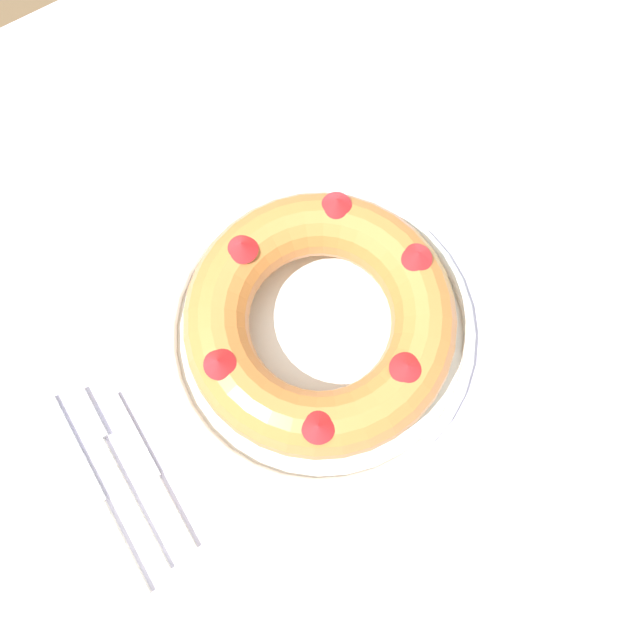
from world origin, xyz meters
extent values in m
plane|color=brown|center=(0.00, 0.00, 0.00)|extent=(8.00, 8.00, 0.00)
cube|color=silver|center=(0.00, 0.00, 0.73)|extent=(1.41, 1.02, 0.03)
cylinder|color=brown|center=(0.63, 0.44, 0.36)|extent=(0.06, 0.06, 0.72)
cylinder|color=white|center=(0.02, -0.01, 0.75)|extent=(0.30, 0.30, 0.01)
torus|color=white|center=(0.02, -0.01, 0.76)|extent=(0.32, 0.32, 0.01)
torus|color=#C67538|center=(0.02, -0.01, 0.80)|extent=(0.26, 0.26, 0.06)
cone|color=red|center=(0.08, 0.07, 0.84)|extent=(0.04, 0.04, 0.02)
cone|color=red|center=(-0.01, 0.08, 0.84)|extent=(0.04, 0.04, 0.02)
cone|color=red|center=(-0.09, -0.01, 0.84)|extent=(0.04, 0.04, 0.02)
cone|color=red|center=(-0.04, -0.10, 0.84)|extent=(0.03, 0.03, 0.02)
cone|color=red|center=(0.05, -0.10, 0.84)|extent=(0.04, 0.04, 0.02)
cone|color=red|center=(0.12, -0.02, 0.84)|extent=(0.04, 0.04, 0.02)
cube|color=white|center=(-0.23, -0.06, 0.75)|extent=(0.01, 0.14, 0.01)
cube|color=silver|center=(-0.23, 0.04, 0.75)|extent=(0.02, 0.06, 0.01)
cube|color=white|center=(-0.26, -0.10, 0.75)|extent=(0.02, 0.10, 0.01)
cube|color=silver|center=(-0.26, 0.01, 0.75)|extent=(0.02, 0.12, 0.00)
cube|color=white|center=(-0.20, -0.09, 0.75)|extent=(0.02, 0.08, 0.01)
cube|color=silver|center=(-0.20, -0.01, 0.75)|extent=(0.02, 0.09, 0.00)
cube|color=#B2D1B7|center=(0.28, -0.01, 0.75)|extent=(0.18, 0.13, 0.00)
camera|label=1|loc=(-0.07, -0.15, 1.38)|focal=35.00mm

